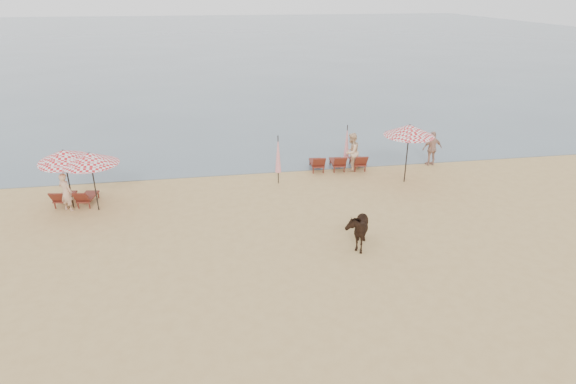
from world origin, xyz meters
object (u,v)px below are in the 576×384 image
object	(u,v)px
umbrella_open_left_a	(90,159)
umbrella_open_right	(409,130)
umbrella_closed_right	(347,142)
lounger_cluster_left	(74,197)
umbrella_open_left_b	(64,156)
beachgoer_left	(66,192)
lounger_cluster_right	(338,162)
cow	(357,228)
beachgoer_right_a	(351,152)
umbrella_closed_left	(278,154)
beachgoer_right_b	(432,148)

from	to	relation	value
umbrella_open_left_a	umbrella_open_right	world-z (taller)	umbrella_open_right
umbrella_closed_right	lounger_cluster_left	bearing A→B (deg)	-168.87
umbrella_open_left_b	beachgoer_left	bearing A→B (deg)	-110.11
beachgoer_left	umbrella_open_right	bearing A→B (deg)	-145.27
lounger_cluster_left	umbrella_open_left_b	world-z (taller)	umbrella_open_left_b
umbrella_open_right	lounger_cluster_right	bearing A→B (deg)	163.42
umbrella_closed_right	cow	xyz separation A→B (m)	(-1.79, -7.59, -0.67)
beachgoer_right_a	umbrella_closed_left	bearing A→B (deg)	-28.45
umbrella_open_right	beachgoer_right_a	size ratio (longest dim) A/B	1.45
umbrella_open_right	umbrella_closed_left	bearing A→B (deg)	-166.73
lounger_cluster_left	umbrella_open_left_b	xyz separation A→B (m)	(-0.04, -0.21, 1.86)
umbrella_open_left_b	umbrella_open_right	bearing A→B (deg)	4.14
lounger_cluster_left	umbrella_closed_left	size ratio (longest dim) A/B	0.74
umbrella_closed_left	beachgoer_right_b	size ratio (longest dim) A/B	1.31
lounger_cluster_right	beachgoer_left	distance (m)	12.26
lounger_cluster_left	umbrella_closed_left	distance (m)	8.77
lounger_cluster_left	beachgoer_left	distance (m)	0.65
beachgoer_right_a	cow	bearing A→B (deg)	30.65
beachgoer_right_a	beachgoer_left	bearing A→B (deg)	-32.94
umbrella_open_left_a	beachgoer_right_a	size ratio (longest dim) A/B	1.29
umbrella_closed_right	beachgoer_right_a	bearing A→B (deg)	-65.65
lounger_cluster_left	beachgoer_right_a	world-z (taller)	beachgoer_right_a
umbrella_open_left_a	umbrella_open_right	bearing A→B (deg)	-20.56
umbrella_closed_left	cow	world-z (taller)	umbrella_closed_left
umbrella_open_left_b	beachgoer_left	world-z (taller)	umbrella_open_left_b
umbrella_open_right	beachgoer_right_b	bearing A→B (deg)	62.66
lounger_cluster_right	umbrella_closed_left	size ratio (longest dim) A/B	1.22
umbrella_open_left_b	umbrella_closed_left	distance (m)	8.81
umbrella_open_left_b	umbrella_closed_right	xyz separation A→B (m)	(12.30, 2.62, -0.87)
umbrella_open_left_a	umbrella_open_right	size ratio (longest dim) A/B	0.89
umbrella_open_right	beachgoer_left	bearing A→B (deg)	-156.32
lounger_cluster_left	umbrella_open_right	bearing A→B (deg)	9.60
umbrella_closed_left	beachgoer_right_a	bearing A→B (deg)	15.91
umbrella_open_left_b	beachgoer_right_a	xyz separation A→B (m)	(12.45, 2.28, -1.29)
lounger_cluster_right	umbrella_closed_right	world-z (taller)	umbrella_closed_right
cow	beachgoer_left	bearing A→B (deg)	176.20
umbrella_closed_left	cow	bearing A→B (deg)	-73.58
cow	umbrella_closed_right	bearing A→B (deg)	96.91
umbrella_closed_right	beachgoer_right_b	world-z (taller)	umbrella_closed_right
umbrella_closed_left	beachgoer_right_a	xyz separation A→B (m)	(3.76, 1.07, -0.46)
lounger_cluster_left	beachgoer_right_a	bearing A→B (deg)	18.26
umbrella_open_right	umbrella_closed_right	xyz separation A→B (m)	(-2.19, 2.21, -1.10)
umbrella_open_right	cow	xyz separation A→B (m)	(-3.98, -5.39, -1.77)
cow	beachgoer_left	distance (m)	11.62
umbrella_open_left_b	umbrella_open_right	xyz separation A→B (m)	(14.49, 0.42, 0.24)
lounger_cluster_left	umbrella_open_left_a	size ratio (longest dim) A/B	0.69
umbrella_closed_left	beachgoer_right_a	world-z (taller)	umbrella_closed_left
umbrella_open_left_b	lounger_cluster_left	bearing A→B (deg)	81.95
lounger_cluster_right	umbrella_closed_right	size ratio (longest dim) A/B	1.25
umbrella_closed_left	beachgoer_left	bearing A→B (deg)	-170.56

